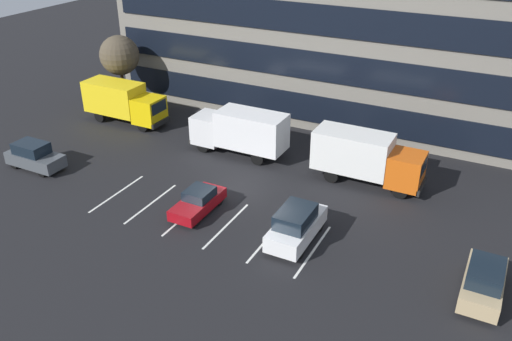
{
  "coord_description": "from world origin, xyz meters",
  "views": [
    {
      "loc": [
        15.28,
        -27.11,
        17.9
      ],
      "look_at": [
        0.95,
        0.81,
        1.4
      ],
      "focal_mm": 37.53,
      "sensor_mm": 36.0,
      "label": 1
    }
  ],
  "objects_px": {
    "suv_charcoal": "(34,156)",
    "sedan_maroon": "(198,202)",
    "box_truck_orange": "(366,156)",
    "box_truck_yellow_all": "(123,101)",
    "suv_white": "(296,225)",
    "suv_tan": "(484,281)",
    "box_truck_white": "(240,130)",
    "bare_tree": "(119,55)"
  },
  "relations": [
    {
      "from": "suv_charcoal",
      "to": "sedan_maroon",
      "type": "bearing_deg",
      "value": 1.52
    },
    {
      "from": "box_truck_orange",
      "to": "suv_charcoal",
      "type": "height_order",
      "value": "box_truck_orange"
    },
    {
      "from": "box_truck_yellow_all",
      "to": "box_truck_orange",
      "type": "height_order",
      "value": "box_truck_orange"
    },
    {
      "from": "suv_white",
      "to": "box_truck_orange",
      "type": "bearing_deg",
      "value": 80.63
    },
    {
      "from": "box_truck_yellow_all",
      "to": "suv_tan",
      "type": "bearing_deg",
      "value": -17.93
    },
    {
      "from": "box_truck_white",
      "to": "sedan_maroon",
      "type": "relative_size",
      "value": 1.8
    },
    {
      "from": "box_truck_white",
      "to": "suv_tan",
      "type": "relative_size",
      "value": 1.72
    },
    {
      "from": "box_truck_orange",
      "to": "suv_white",
      "type": "relative_size",
      "value": 1.6
    },
    {
      "from": "sedan_maroon",
      "to": "suv_white",
      "type": "relative_size",
      "value": 0.88
    },
    {
      "from": "box_truck_yellow_all",
      "to": "suv_charcoal",
      "type": "relative_size",
      "value": 1.72
    },
    {
      "from": "box_truck_orange",
      "to": "suv_charcoal",
      "type": "relative_size",
      "value": 1.75
    },
    {
      "from": "suv_white",
      "to": "box_truck_white",
      "type": "bearing_deg",
      "value": 134.09
    },
    {
      "from": "sedan_maroon",
      "to": "box_truck_white",
      "type": "bearing_deg",
      "value": 100.89
    },
    {
      "from": "suv_tan",
      "to": "sedan_maroon",
      "type": "height_order",
      "value": "suv_tan"
    },
    {
      "from": "box_truck_white",
      "to": "suv_charcoal",
      "type": "bearing_deg",
      "value": -143.8
    },
    {
      "from": "suv_charcoal",
      "to": "box_truck_orange",
      "type": "bearing_deg",
      "value": 22.01
    },
    {
      "from": "sedan_maroon",
      "to": "bare_tree",
      "type": "distance_m",
      "value": 20.72
    },
    {
      "from": "box_truck_white",
      "to": "suv_charcoal",
      "type": "xyz_separation_m",
      "value": [
        -12.07,
        -8.83,
        -1.02
      ]
    },
    {
      "from": "sedan_maroon",
      "to": "bare_tree",
      "type": "xyz_separation_m",
      "value": [
        -16.05,
        12.45,
        4.11
      ]
    },
    {
      "from": "box_truck_orange",
      "to": "suv_tan",
      "type": "distance_m",
      "value": 12.38
    },
    {
      "from": "box_truck_white",
      "to": "box_truck_yellow_all",
      "type": "xyz_separation_m",
      "value": [
        -11.97,
        1.02,
        -0.03
      ]
    },
    {
      "from": "box_truck_orange",
      "to": "box_truck_white",
      "type": "bearing_deg",
      "value": 179.78
    },
    {
      "from": "suv_charcoal",
      "to": "suv_tan",
      "type": "bearing_deg",
      "value": 0.07
    },
    {
      "from": "bare_tree",
      "to": "box_truck_yellow_all",
      "type": "bearing_deg",
      "value": -50.36
    },
    {
      "from": "box_truck_orange",
      "to": "suv_charcoal",
      "type": "distance_m",
      "value": 23.49
    },
    {
      "from": "suv_white",
      "to": "suv_charcoal",
      "type": "xyz_separation_m",
      "value": [
        -20.35,
        -0.28,
        -0.09
      ]
    },
    {
      "from": "box_truck_yellow_all",
      "to": "sedan_maroon",
      "type": "bearing_deg",
      "value": -34.92
    },
    {
      "from": "box_truck_white",
      "to": "sedan_maroon",
      "type": "height_order",
      "value": "box_truck_white"
    },
    {
      "from": "box_truck_yellow_all",
      "to": "suv_charcoal",
      "type": "height_order",
      "value": "box_truck_yellow_all"
    },
    {
      "from": "box_truck_white",
      "to": "suv_white",
      "type": "height_order",
      "value": "box_truck_white"
    },
    {
      "from": "suv_white",
      "to": "suv_tan",
      "type": "bearing_deg",
      "value": -1.39
    },
    {
      "from": "box_truck_yellow_all",
      "to": "suv_white",
      "type": "relative_size",
      "value": 1.57
    },
    {
      "from": "suv_white",
      "to": "suv_charcoal",
      "type": "relative_size",
      "value": 1.1
    },
    {
      "from": "box_truck_orange",
      "to": "suv_white",
      "type": "xyz_separation_m",
      "value": [
        -1.4,
        -8.52,
        -0.94
      ]
    },
    {
      "from": "box_truck_white",
      "to": "bare_tree",
      "type": "relative_size",
      "value": 1.14
    },
    {
      "from": "box_truck_orange",
      "to": "suv_tan",
      "type": "bearing_deg",
      "value": -45.25
    },
    {
      "from": "box_truck_white",
      "to": "suv_charcoal",
      "type": "distance_m",
      "value": 14.99
    },
    {
      "from": "box_truck_white",
      "to": "suv_white",
      "type": "distance_m",
      "value": 11.94
    },
    {
      "from": "box_truck_white",
      "to": "box_truck_yellow_all",
      "type": "height_order",
      "value": "box_truck_white"
    },
    {
      "from": "suv_charcoal",
      "to": "bare_tree",
      "type": "height_order",
      "value": "bare_tree"
    },
    {
      "from": "suv_charcoal",
      "to": "bare_tree",
      "type": "xyz_separation_m",
      "value": [
        -2.35,
        12.81,
        3.88
      ]
    },
    {
      "from": "box_truck_orange",
      "to": "sedan_maroon",
      "type": "bearing_deg",
      "value": -133.7
    }
  ]
}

